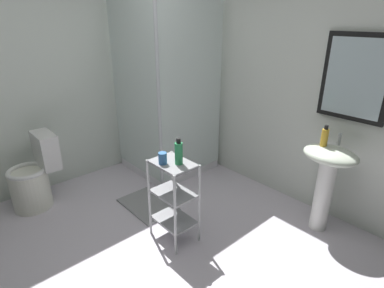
{
  "coord_description": "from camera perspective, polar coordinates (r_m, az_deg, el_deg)",
  "views": [
    {
      "loc": [
        1.65,
        -0.95,
        1.84
      ],
      "look_at": [
        -0.27,
        0.76,
        0.77
      ],
      "focal_mm": 28.96,
      "sensor_mm": 36.0,
      "label": 1
    }
  ],
  "objects": [
    {
      "name": "ground_plane",
      "position": [
        2.65,
        -9.17,
        -21.96
      ],
      "size": [
        4.2,
        4.2,
        0.02
      ],
      "primitive_type": "cube",
      "color": "silver"
    },
    {
      "name": "wall_back",
      "position": [
        3.3,
        17.84,
        11.24
      ],
      "size": [
        4.2,
        0.14,
        2.5
      ],
      "color": "silver",
      "rests_on": "ground_plane"
    },
    {
      "name": "wall_left",
      "position": [
        3.67,
        -26.8,
        10.97
      ],
      "size": [
        0.1,
        4.2,
        2.5
      ],
      "primitive_type": "cube",
      "color": "silver",
      "rests_on": "ground_plane"
    },
    {
      "name": "shower_stall",
      "position": [
        3.83,
        -4.62,
        1.41
      ],
      "size": [
        0.92,
        0.92,
        2.0
      ],
      "color": "white",
      "rests_on": "ground_plane"
    },
    {
      "name": "pedestal_sink",
      "position": [
        2.95,
        23.64,
        -4.8
      ],
      "size": [
        0.46,
        0.37,
        0.81
      ],
      "color": "white",
      "rests_on": "ground_plane"
    },
    {
      "name": "sink_faucet",
      "position": [
        2.94,
        25.5,
        0.85
      ],
      "size": [
        0.03,
        0.03,
        0.1
      ],
      "primitive_type": "cylinder",
      "color": "silver",
      "rests_on": "pedestal_sink"
    },
    {
      "name": "toilet",
      "position": [
        3.54,
        -27.02,
        -5.61
      ],
      "size": [
        0.37,
        0.49,
        0.76
      ],
      "color": "white",
      "rests_on": "ground_plane"
    },
    {
      "name": "storage_cart",
      "position": [
        2.66,
        -3.41,
        -9.31
      ],
      "size": [
        0.38,
        0.28,
        0.74
      ],
      "color": "silver",
      "rests_on": "ground_plane"
    },
    {
      "name": "hand_soap_bottle",
      "position": [
        2.85,
        23.24,
        1.22
      ],
      "size": [
        0.06,
        0.06,
        0.18
      ],
      "color": "gold",
      "rests_on": "pedestal_sink"
    },
    {
      "name": "body_wash_bottle_green",
      "position": [
        2.45,
        -2.47,
        -1.63
      ],
      "size": [
        0.06,
        0.06,
        0.22
      ],
      "color": "#2C9756",
      "rests_on": "storage_cart"
    },
    {
      "name": "rinse_cup",
      "position": [
        2.48,
        -5.43,
        -2.63
      ],
      "size": [
        0.07,
        0.07,
        0.1
      ],
      "primitive_type": "cylinder",
      "color": "#3870B2",
      "rests_on": "storage_cart"
    },
    {
      "name": "bath_mat",
      "position": [
        3.33,
        -8.14,
        -11.03
      ],
      "size": [
        0.6,
        0.4,
        0.02
      ],
      "primitive_type": "cube",
      "color": "gray",
      "rests_on": "ground_plane"
    }
  ]
}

